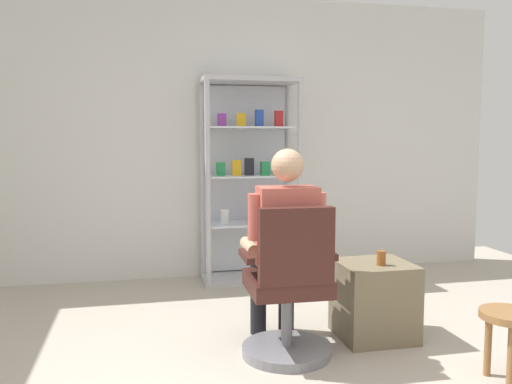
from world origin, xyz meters
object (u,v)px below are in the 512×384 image
Objects in this scene: office_chair at (289,296)px; tea_glass at (381,258)px; seated_shopkeeper at (283,240)px; wooden_stool at (509,326)px; display_cabinet_main at (249,179)px; storage_crate at (374,300)px.

tea_glass is at bearing 11.75° from office_chair.
seated_shopkeeper is (0.00, 0.16, 0.32)m from office_chair.
tea_glass is at bearing -2.03° from seated_shopkeeper.
wooden_stool is at bearing -58.79° from tea_glass.
display_cabinet_main reaches higher than wooden_stool.
display_cabinet_main is at bearing 85.62° from office_chair.
wooden_stool is (0.95, -2.46, -0.64)m from display_cabinet_main.
tea_glass is (0.53, -1.75, -0.40)m from display_cabinet_main.
seated_shopkeeper is 0.80m from storage_crate.
display_cabinet_main is 1.47× the size of seated_shopkeeper.
office_chair reaches higher than storage_crate.
seated_shopkeeper reaches higher than tea_glass.
seated_shopkeeper is 13.25× the size of tea_glass.
office_chair is 0.71m from tea_glass.
wooden_stool is at bearing -33.68° from seated_shopkeeper.
display_cabinet_main is 1.90m from storage_crate.
wooden_stool is at bearing -27.26° from office_chair.
tea_glass is at bearing -73.30° from display_cabinet_main.
wooden_stool is (0.43, -0.71, -0.24)m from tea_glass.
display_cabinet_main is at bearing 106.70° from tea_glass.
tea_glass is 0.24× the size of wooden_stool.
storage_crate is 5.32× the size of tea_glass.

